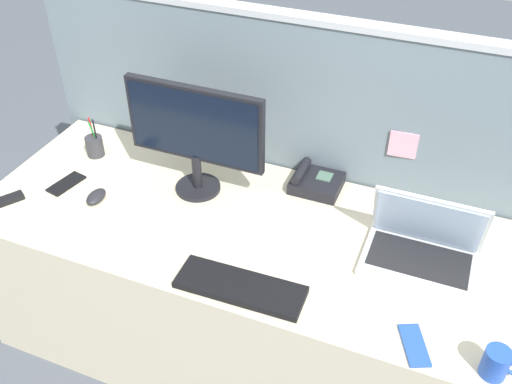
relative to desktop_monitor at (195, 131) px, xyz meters
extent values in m
plane|color=#4C515B|center=(0.27, -0.13, -0.96)|extent=(10.00, 10.00, 0.00)
cube|color=beige|center=(0.27, -0.13, -0.61)|extent=(2.06, 0.78, 0.70)
cube|color=slate|center=(0.27, 0.30, -0.31)|extent=(2.16, 0.06, 1.31)
cube|color=#B7BAC1|center=(0.27, 0.30, 0.36)|extent=(2.16, 0.07, 0.02)
cube|color=yellow|center=(-0.07, 0.26, -0.05)|extent=(0.08, 0.01, 0.10)
cube|color=pink|center=(0.71, 0.26, -0.04)|extent=(0.10, 0.01, 0.10)
cylinder|color=black|center=(0.00, -0.01, -0.25)|extent=(0.17, 0.17, 0.02)
cylinder|color=black|center=(0.00, -0.01, -0.18)|extent=(0.04, 0.04, 0.14)
cube|color=black|center=(0.00, 0.00, 0.03)|extent=(0.54, 0.03, 0.30)
cube|color=black|center=(0.00, -0.01, 0.03)|extent=(0.51, 0.01, 0.27)
cube|color=silver|center=(0.87, -0.11, -0.25)|extent=(0.37, 0.24, 0.02)
cube|color=black|center=(0.87, -0.10, -0.24)|extent=(0.33, 0.17, 0.00)
cube|color=silver|center=(0.87, -0.02, -0.13)|extent=(0.37, 0.08, 0.23)
cube|color=#9EB2D1|center=(0.87, -0.03, -0.13)|extent=(0.34, 0.07, 0.21)
cube|color=black|center=(0.43, 0.17, -0.24)|extent=(0.19, 0.17, 0.05)
cube|color=#4C6B5B|center=(0.45, 0.19, -0.21)|extent=(0.06, 0.06, 0.01)
cylinder|color=black|center=(0.36, 0.17, -0.20)|extent=(0.04, 0.15, 0.04)
cube|color=black|center=(0.36, -0.43, -0.25)|extent=(0.42, 0.15, 0.02)
ellipsoid|color=#232328|center=(-0.33, -0.22, -0.25)|extent=(0.06, 0.10, 0.03)
cylinder|color=#333338|center=(-0.51, 0.04, -0.22)|extent=(0.07, 0.07, 0.09)
cylinder|color=red|center=(-0.51, 0.05, -0.15)|extent=(0.02, 0.03, 0.15)
cylinder|color=#238438|center=(-0.50, 0.05, -0.16)|extent=(0.02, 0.02, 0.13)
cylinder|color=black|center=(-0.49, 0.04, -0.16)|extent=(0.01, 0.01, 0.14)
cube|color=black|center=(-0.50, -0.18, -0.26)|extent=(0.10, 0.16, 0.01)
cube|color=blue|center=(0.91, -0.44, -0.26)|extent=(0.12, 0.16, 0.01)
cube|color=black|center=(-0.65, -0.37, -0.25)|extent=(0.13, 0.17, 0.02)
cylinder|color=blue|center=(1.12, -0.45, -0.22)|extent=(0.07, 0.07, 0.09)
camera|label=1|loc=(0.88, -1.57, 1.10)|focal=40.23mm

